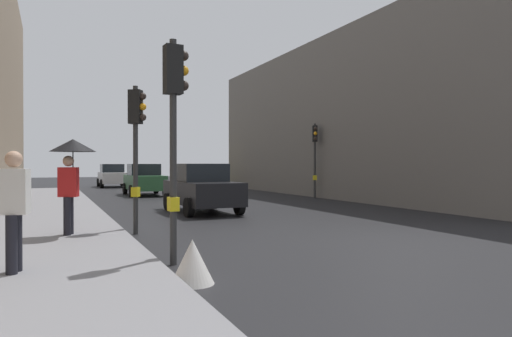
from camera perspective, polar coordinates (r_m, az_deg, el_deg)
The scene contains 13 objects.
ground_plane at distance 11.29m, azimuth 16.80°, elevation -8.36°, with size 120.00×120.00×0.00m, color black.
sidewalk_kerb at distance 14.61m, azimuth -23.62°, elevation -6.05°, with size 3.38×40.00×0.16m, color gray.
building_facade_right at distance 28.99m, azimuth 17.10°, elevation 5.26°, with size 12.00×25.68×8.31m, color slate.
traffic_light_mid_street at distance 24.57m, azimuth 7.08°, elevation 2.61°, with size 0.34×0.45×3.83m.
traffic_light_near_right at distance 12.17m, azimuth -14.16°, elevation 4.27°, with size 0.44×0.38×3.68m.
traffic_light_near_left at distance 8.36m, azimuth -9.76°, elevation 6.96°, with size 0.44×0.26×3.88m.
car_green_estate at distance 27.56m, azimuth -13.26°, elevation -1.30°, with size 2.08×4.23×1.76m.
car_dark_suv at distance 17.36m, azimuth -6.57°, elevation -2.34°, with size 2.10×4.24×1.76m.
car_yellow_taxi at distance 35.88m, azimuth -8.03°, elevation -0.88°, with size 2.09×4.24×1.76m.
car_white_compact at distance 38.04m, azimuth -16.86°, elevation -0.82°, with size 2.03×4.20×1.76m.
pedestrian_with_umbrella at distance 11.39m, azimuth -21.26°, elevation 1.00°, with size 1.00×1.00×2.14m.
pedestrian_with_black_backpack at distance 7.76m, azimuth -27.37°, elevation -3.78°, with size 0.65×0.41×1.77m.
warning_sign_triangle at distance 7.06m, azimuth -7.64°, elevation -11.02°, with size 0.64×0.64×0.65m, color silver.
Camera 1 is at (-7.22, -8.51, 1.73)m, focal length 33.33 mm.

